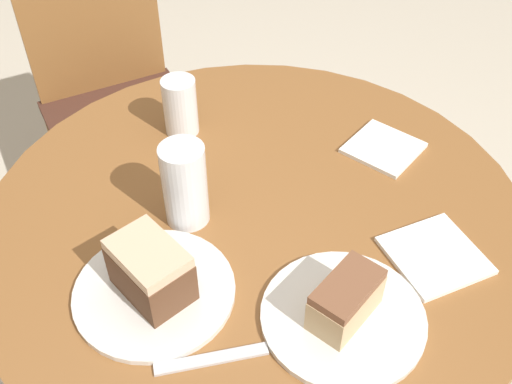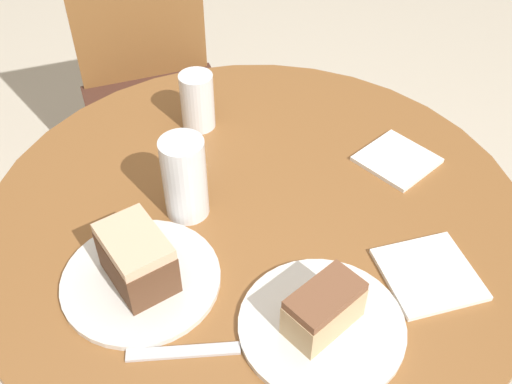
{
  "view_description": "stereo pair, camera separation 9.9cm",
  "coord_description": "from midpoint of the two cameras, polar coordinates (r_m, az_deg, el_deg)",
  "views": [
    {
      "loc": [
        -0.43,
        -0.58,
        1.48
      ],
      "look_at": [
        0.0,
        0.0,
        0.8
      ],
      "focal_mm": 42.0,
      "sensor_mm": 36.0,
      "label": 1
    },
    {
      "loc": [
        -0.35,
        -0.63,
        1.48
      ],
      "look_at": [
        0.0,
        0.0,
        0.8
      ],
      "focal_mm": 42.0,
      "sensor_mm": 36.0,
      "label": 2
    }
  ],
  "objects": [
    {
      "name": "table",
      "position": [
        1.15,
        -2.49,
        -7.84
      ],
      "size": [
        0.93,
        0.93,
        0.76
      ],
      "color": "brown",
      "rests_on": "ground_plane"
    },
    {
      "name": "chair",
      "position": [
        1.84,
        -14.81,
        9.05
      ],
      "size": [
        0.48,
        0.49,
        0.96
      ],
      "rotation": [
        0.0,
        0.0,
        -0.16
      ],
      "color": "brown",
      "rests_on": "ground_plane"
    },
    {
      "name": "plate_near",
      "position": [
        0.92,
        -12.75,
        -9.37
      ],
      "size": [
        0.24,
        0.24,
        0.01
      ],
      "color": "silver",
      "rests_on": "table"
    },
    {
      "name": "plate_far",
      "position": [
        0.87,
        5.03,
        -11.92
      ],
      "size": [
        0.24,
        0.24,
        0.01
      ],
      "color": "silver",
      "rests_on": "table"
    },
    {
      "name": "cake_slice_near",
      "position": [
        0.88,
        -13.24,
        -7.41
      ],
      "size": [
        0.09,
        0.12,
        0.09
      ],
      "rotation": [
        0.0,
        0.0,
        3.24
      ],
      "color": "brown",
      "rests_on": "plate_near"
    },
    {
      "name": "cake_slice_far",
      "position": [
        0.84,
        5.19,
        -10.35
      ],
      "size": [
        0.12,
        0.08,
        0.07
      ],
      "rotation": [
        0.0,
        0.0,
        1.81
      ],
      "color": "tan",
      "rests_on": "plate_far"
    },
    {
      "name": "glass_lemonade",
      "position": [
        0.97,
        -9.69,
        0.29
      ],
      "size": [
        0.07,
        0.07,
        0.15
      ],
      "color": "beige",
      "rests_on": "table"
    },
    {
      "name": "glass_water",
      "position": [
        1.17,
        -9.64,
        7.68
      ],
      "size": [
        0.07,
        0.07,
        0.11
      ],
      "color": "silver",
      "rests_on": "table"
    },
    {
      "name": "napkin_stack",
      "position": [
        0.97,
        13.89,
        -6.02
      ],
      "size": [
        0.16,
        0.16,
        0.01
      ],
      "rotation": [
        0.0,
        0.0,
        -0.23
      ],
      "color": "white",
      "rests_on": "table"
    },
    {
      "name": "fork",
      "position": [
        0.84,
        -7.75,
        -15.68
      ],
      "size": [
        0.15,
        0.08,
        0.0
      ],
      "rotation": [
        0.0,
        0.0,
        2.72
      ],
      "color": "silver",
      "rests_on": "table"
    },
    {
      "name": "napkin_side",
      "position": [
        1.15,
        9.65,
        4.07
      ],
      "size": [
        0.15,
        0.15,
        0.01
      ],
      "rotation": [
        0.0,
        0.0,
        0.25
      ],
      "color": "white",
      "rests_on": "table"
    }
  ]
}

